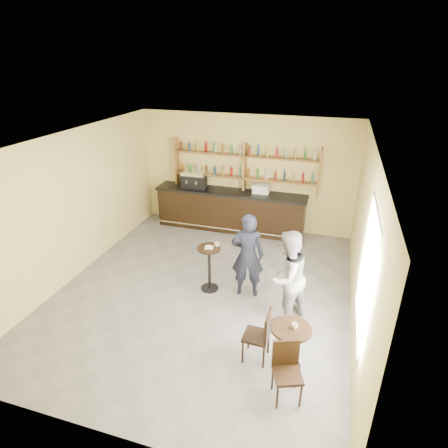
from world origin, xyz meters
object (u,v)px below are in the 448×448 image
(pastry_case, at_px, (261,190))
(chair_west, at_px, (256,335))
(pedestal_table, at_px, (209,269))
(patron_second, at_px, (286,277))
(man_main, at_px, (248,255))
(espresso_machine, at_px, (194,180))
(cafe_table, at_px, (290,348))
(bar_counter, at_px, (230,210))
(chair_south, at_px, (287,374))

(pastry_case, height_order, chair_west, pastry_case)
(pedestal_table, distance_m, patron_second, 1.79)
(man_main, distance_m, chair_west, 1.90)
(espresso_machine, height_order, patron_second, patron_second)
(pastry_case, distance_m, cafe_table, 5.08)
(espresso_machine, xyz_separation_m, cafe_table, (3.42, -4.77, -0.98))
(bar_counter, height_order, pastry_case, pastry_case)
(cafe_table, xyz_separation_m, chair_west, (-0.55, 0.05, 0.07))
(espresso_machine, distance_m, pedestal_table, 3.50)
(pastry_case, xyz_separation_m, chair_west, (0.94, -4.72, -0.81))
(chair_west, height_order, patron_second, patron_second)
(bar_counter, height_order, pedestal_table, bar_counter)
(chair_west, bearing_deg, chair_south, 44.79)
(cafe_table, relative_size, chair_south, 0.87)
(pedestal_table, bearing_deg, man_main, 5.59)
(pedestal_table, bearing_deg, chair_west, -50.49)
(bar_counter, distance_m, chair_west, 5.06)
(espresso_machine, height_order, cafe_table, espresso_machine)
(espresso_machine, distance_m, chair_south, 6.46)
(espresso_machine, xyz_separation_m, man_main, (2.29, -2.96, -0.47))
(chair_south, bearing_deg, cafe_table, 73.42)
(pedestal_table, bearing_deg, bar_counter, 97.85)
(pedestal_table, bearing_deg, pastry_case, 81.67)
(pastry_case, bearing_deg, patron_second, -80.10)
(pastry_case, distance_m, chair_west, 4.88)
(pastry_case, height_order, cafe_table, pastry_case)
(pedestal_table, height_order, patron_second, patron_second)
(bar_counter, relative_size, man_main, 2.33)
(espresso_machine, bearing_deg, cafe_table, -58.09)
(chair_south, bearing_deg, patron_second, 78.40)
(bar_counter, relative_size, espresso_machine, 6.45)
(pedestal_table, height_order, chair_south, pedestal_table)
(man_main, bearing_deg, chair_west, 99.26)
(espresso_machine, height_order, chair_west, espresso_machine)
(cafe_table, height_order, patron_second, patron_second)
(pastry_case, bearing_deg, espresso_machine, 170.80)
(man_main, bearing_deg, pastry_case, -92.41)
(man_main, height_order, cafe_table, man_main)
(chair_west, bearing_deg, espresso_machine, -146.59)
(pastry_case, bearing_deg, chair_west, -87.94)
(chair_west, relative_size, patron_second, 0.52)
(espresso_machine, distance_m, chair_west, 5.60)
(chair_west, bearing_deg, man_main, -159.45)
(man_main, bearing_deg, espresso_machine, -61.56)
(espresso_machine, bearing_deg, man_main, -56.10)
(bar_counter, bearing_deg, chair_south, -65.88)
(espresso_machine, bearing_deg, pedestal_table, -67.67)
(man_main, bearing_deg, cafe_table, 112.96)
(espresso_machine, distance_m, cafe_table, 5.96)
(chair_south, height_order, patron_second, patron_second)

